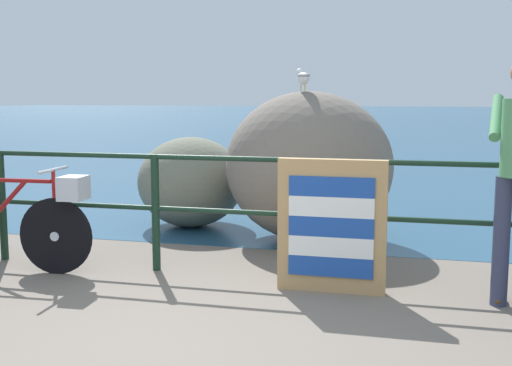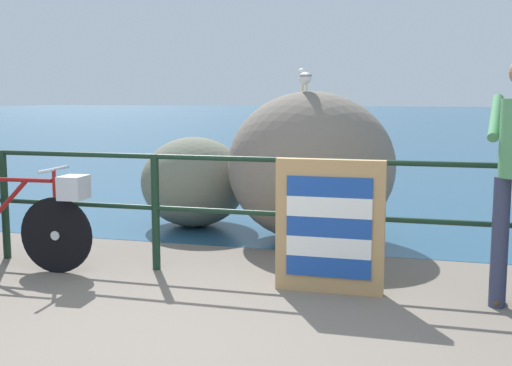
{
  "view_description": "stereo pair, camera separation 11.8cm",
  "coord_description": "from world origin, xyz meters",
  "views": [
    {
      "loc": [
        1.45,
        -3.44,
        1.52
      ],
      "look_at": [
        0.04,
        2.12,
        0.75
      ],
      "focal_mm": 45.45,
      "sensor_mm": 36.0,
      "label": 1
    },
    {
      "loc": [
        1.56,
        -3.41,
        1.52
      ],
      "look_at": [
        0.04,
        2.12,
        0.75
      ],
      "focal_mm": 45.45,
      "sensor_mm": 36.0,
      "label": 2
    }
  ],
  "objects": [
    {
      "name": "ground_plane",
      "position": [
        0.0,
        20.0,
        -0.05
      ],
      "size": [
        120.0,
        120.0,
        0.1
      ],
      "primitive_type": "cube",
      "color": "#6B6056"
    },
    {
      "name": "seagull",
      "position": [
        0.27,
        3.16,
        1.71
      ],
      "size": [
        0.22,
        0.33,
        0.23
      ],
      "rotation": [
        0.0,
        0.0,
        2.04
      ],
      "color": "gold",
      "rests_on": "breakwater_boulder_main"
    },
    {
      "name": "bicycle",
      "position": [
        -1.92,
        1.38,
        0.46
      ],
      "size": [
        1.7,
        0.48,
        0.92
      ],
      "rotation": [
        0.0,
        0.0,
        0.05
      ],
      "color": "black",
      "rests_on": "ground_plane"
    },
    {
      "name": "folded_deckchair_stack",
      "position": [
        0.81,
        1.47,
        0.52
      ],
      "size": [
        0.84,
        0.1,
        1.04
      ],
      "color": "tan",
      "rests_on": "ground_plane"
    },
    {
      "name": "sea_surface",
      "position": [
        0.0,
        47.7,
        0.0
      ],
      "size": [
        120.0,
        90.0,
        0.01
      ],
      "primitive_type": "cube",
      "color": "navy",
      "rests_on": "ground_plane"
    },
    {
      "name": "breakwater_boulder_left",
      "position": [
        -1.13,
        3.63,
        0.52
      ],
      "size": [
        1.23,
        1.24,
        1.05
      ],
      "color": "slate",
      "rests_on": "ground"
    },
    {
      "name": "promenade_railing",
      "position": [
        0.0,
        1.72,
        0.64
      ],
      "size": [
        7.71,
        0.07,
        1.02
      ],
      "color": "black",
      "rests_on": "ground_plane"
    },
    {
      "name": "breakwater_boulder_main",
      "position": [
        0.32,
        3.24,
        0.78
      ],
      "size": [
        1.76,
        1.51,
        1.57
      ],
      "color": "slate",
      "rests_on": "ground"
    }
  ]
}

